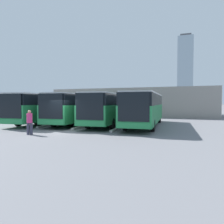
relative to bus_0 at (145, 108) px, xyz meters
The scene contains 11 objects.
ground_plane 8.43m from the bus_0, 49.80° to the left, with size 600.00×600.00×0.00m, color slate.
bus_0 is the anchor object (origin of this frame).
curb_divider_0 3.07m from the bus_0, 45.94° to the left, with size 0.24×7.15×0.15m, color #B2B2AD.
bus_1 3.55m from the bus_0, ahead, with size 3.49×12.54×3.17m.
curb_divider_1 5.80m from the bus_0, 16.42° to the left, with size 0.24×7.15×0.15m, color #B2B2AD.
bus_2 7.09m from the bus_0, ahead, with size 3.49×12.54×3.17m.
curb_divider_2 9.17m from the bus_0, 10.37° to the left, with size 0.24×7.15×0.15m, color #B2B2AD.
bus_3 10.65m from the bus_0, ahead, with size 3.49×12.54×3.17m.
pedestrian 10.74m from the bus_0, 52.25° to the left, with size 0.54×0.54×1.76m.
station_building 17.94m from the bus_0, 72.75° to the right, with size 26.55×14.27×4.56m.
office_tower 229.37m from the bus_0, 89.01° to the right, with size 15.84×15.84×73.89m.
Camera 1 is at (-9.70, 14.65, 2.32)m, focal length 35.00 mm.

